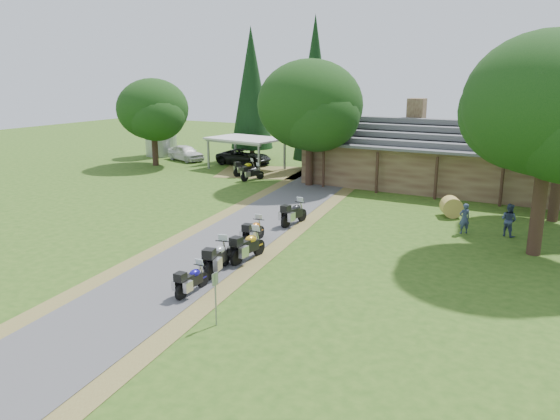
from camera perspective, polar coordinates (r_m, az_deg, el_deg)
The scene contains 23 objects.
ground at distance 22.54m, azimuth -11.61°, elevation -7.06°, with size 120.00×120.00×0.00m, color #2D5016.
driveway at distance 25.79m, azimuth -6.74°, elevation -4.12°, with size 46.00×46.00×0.00m, color #454648.
lodge at distance 41.02m, azimuth 17.53°, elevation 5.67°, with size 21.40×9.40×4.90m, color brown, non-canonical shape.
silo at distance 55.73m, azimuth -12.42°, elevation 8.76°, with size 3.06×3.06×6.22m, color gray.
carport at distance 46.94m, azimuth -3.54°, elevation 5.92°, with size 6.18×4.12×2.68m, color silver, non-canonical shape.
car_white_sedan at distance 52.21m, azimuth -9.85°, elevation 6.11°, with size 5.52×2.33×1.84m, color white.
car_dark_suv at distance 49.29m, azimuth -3.78°, elevation 5.96°, with size 5.40×2.30×2.07m, color black.
motorcycle_row_a at distance 20.76m, azimuth -9.19°, elevation -7.09°, with size 1.73×0.56×1.18m, color #170F8D, non-canonical shape.
motorcycle_row_b at distance 22.65m, azimuth -6.55°, elevation -4.79°, with size 2.13×0.69×1.45m, color #999CA0, non-canonical shape.
motorcycle_row_c at distance 24.01m, azimuth -3.38°, elevation -3.63°, with size 2.10×0.69×1.44m, color gold, non-canonical shape.
motorcycle_row_d at distance 26.41m, azimuth -2.74°, elevation -2.12°, with size 1.90×0.62×1.30m, color #CB6C17, non-canonical shape.
motorcycle_row_e at distance 29.57m, azimuth 1.48°, elevation -0.23°, with size 2.05×0.67×1.40m, color black, non-canonical shape.
motorcycle_carport_a at distance 43.79m, azimuth -3.58°, elevation 4.45°, with size 1.98×0.65×1.36m, color yellow, non-canonical shape.
motorcycle_carport_b at distance 41.95m, azimuth -2.91°, elevation 3.97°, with size 1.86×0.61×1.27m, color slate, non-canonical shape.
person_a at distance 29.45m, azimuth 18.73°, elevation -0.59°, with size 0.53×0.38×1.86m, color #313E5D.
person_b at distance 29.74m, azimuth 22.82°, elevation -0.69°, with size 0.56×0.41×1.98m, color #313E5D.
hay_bale at distance 32.78m, azimuth 17.47°, elevation 0.32°, with size 1.15×1.15×1.05m, color #A5893C.
sign_post at distance 18.03m, azimuth -6.74°, elevation -9.23°, with size 0.33×0.06×1.85m, color gray, non-canonical shape.
oak_lodge_left at distance 39.49m, azimuth 3.14°, elevation 9.30°, with size 7.50×7.50×9.42m, color #11330F, non-canonical shape.
oak_driveway at distance 26.46m, azimuth 26.14°, elevation 7.10°, with size 7.37×7.37×10.90m, color #11330F, non-canonical shape.
oak_silo at distance 49.67m, azimuth -13.09°, elevation 9.13°, with size 6.22×6.22×8.00m, color #11330F, non-canonical shape.
cedar_near at distance 46.17m, azimuth 3.62°, elevation 12.01°, with size 3.49×3.49×12.67m, color black.
cedar_far at distance 52.23m, azimuth -3.01°, elevation 12.03°, with size 3.98×3.98×12.23m, color black.
Camera 1 is at (13.84, -15.87, 8.05)m, focal length 35.00 mm.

